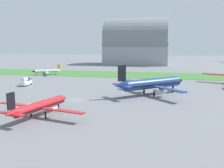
# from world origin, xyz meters

# --- Properties ---
(ground_plane) EXTENTS (600.00, 600.00, 0.00)m
(ground_plane) POSITION_xyz_m (0.00, 0.00, 0.00)
(ground_plane) COLOR slate
(grass_taxiway_strip) EXTENTS (360.00, 28.00, 0.08)m
(grass_taxiway_strip) POSITION_xyz_m (0.00, 66.02, 0.04)
(grass_taxiway_strip) COLOR #3D7533
(grass_taxiway_strip) RESTS_ON ground_plane
(airplane_taxiing_turboprop) EXTENTS (14.48, 16.62, 5.50)m
(airplane_taxiing_turboprop) POSITION_xyz_m (-37.14, 56.61, 2.01)
(airplane_taxiing_turboprop) COLOR silver
(airplane_taxiing_turboprop) RESTS_ON ground_plane
(airplane_midfield_jet) EXTENTS (23.66, 23.12, 10.39)m
(airplane_midfield_jet) POSITION_xyz_m (21.48, 12.41, 3.74)
(airplane_midfield_jet) COLOR navy
(airplane_midfield_jet) RESTS_ON ground_plane
(airplane_foreground_turboprop) EXTENTS (23.69, 20.42, 7.20)m
(airplane_foreground_turboprop) POSITION_xyz_m (-2.23, -19.00, 2.63)
(airplane_foreground_turboprop) COLOR red
(airplane_foreground_turboprop) RESTS_ON ground_plane
(fuel_truck_midfield) EXTENTS (3.05, 6.67, 3.29)m
(fuel_truck_midfield) POSITION_xyz_m (-29.43, 21.64, 1.58)
(fuel_truck_midfield) COLOR white
(fuel_truck_midfield) RESTS_ON ground_plane
(hangar_distant) EXTENTS (49.88, 32.15, 36.62)m
(hangar_distant) POSITION_xyz_m (1.87, 137.25, 16.59)
(hangar_distant) COLOR #9399A3
(hangar_distant) RESTS_ON ground_plane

